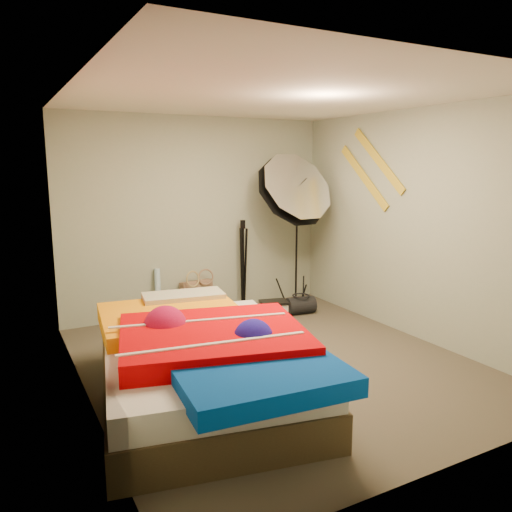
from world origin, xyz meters
TOP-DOWN VIEW (x-y plane):
  - floor at (0.00, 0.00)m, footprint 4.00×4.00m
  - ceiling at (0.00, 0.00)m, footprint 4.00×4.00m
  - wall_back at (0.00, 2.00)m, footprint 3.50×0.00m
  - wall_front at (0.00, -2.00)m, footprint 3.50×0.00m
  - wall_left at (-1.75, 0.00)m, footprint 0.00×4.00m
  - wall_right at (1.75, 0.00)m, footprint 0.00×4.00m
  - tote_bag at (-0.07, 1.90)m, footprint 0.45×0.25m
  - wrapping_roll at (-0.59, 1.90)m, footprint 0.12×0.19m
  - camera_case at (0.52, 0.94)m, footprint 0.33×0.27m
  - duffel_bag at (1.10, 1.24)m, footprint 0.39×0.27m
  - wall_stripe_upper at (1.73, 0.60)m, footprint 0.02×0.91m
  - wall_stripe_lower at (1.73, 0.85)m, footprint 0.02×0.91m
  - bed at (-0.91, -0.38)m, footprint 1.95×2.59m
  - photo_umbrella at (1.10, 1.49)m, footprint 1.24×0.90m
  - camera_tripod at (0.58, 1.87)m, footprint 0.09×0.09m

SIDE VIEW (x-z plane):
  - floor at x=0.00m, z-range 0.00..0.00m
  - duffel_bag at x=1.10m, z-range 0.00..0.22m
  - camera_case at x=0.52m, z-range 0.00..0.29m
  - tote_bag at x=-0.07m, z-range -0.01..0.43m
  - wrapping_roll at x=-0.59m, z-range 0.00..0.64m
  - bed at x=-0.91m, z-range 0.00..0.66m
  - camera_tripod at x=0.58m, z-range 0.09..1.27m
  - wall_back at x=0.00m, z-range -0.50..3.00m
  - wall_front at x=0.00m, z-range -0.50..3.00m
  - wall_left at x=-1.75m, z-range -0.75..3.25m
  - wall_right at x=1.75m, z-range -0.75..3.25m
  - photo_umbrella at x=1.10m, z-range 0.47..2.63m
  - wall_stripe_lower at x=1.73m, z-range 1.36..2.14m
  - wall_stripe_upper at x=1.73m, z-range 1.56..2.34m
  - ceiling at x=0.00m, z-range 2.50..2.50m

